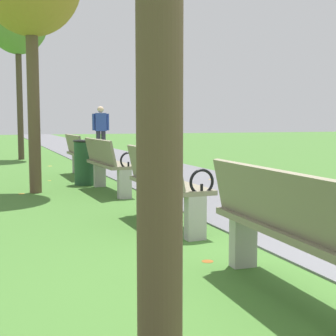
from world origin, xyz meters
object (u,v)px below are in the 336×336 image
pedestrian_walking (101,129)px  park_bench_4 (81,154)px  tree_3 (17,22)px  park_bench_3 (108,164)px  trash_bin (86,162)px  park_bench_2 (164,184)px  park_bench_1 (287,228)px

pedestrian_walking → park_bench_4: bearing=-107.5°
tree_3 → pedestrian_walking: tree_3 is taller
park_bench_3 → tree_3: (-0.90, 7.73, 3.65)m
pedestrian_walking → trash_bin: size_ratio=1.93×
tree_3 → pedestrian_walking: (2.38, -0.55, -3.21)m
park_bench_2 → pedestrian_walking: pedestrian_walking is taller
park_bench_2 → park_bench_4: same height
park_bench_1 → park_bench_3: (0.00, 5.24, 0.00)m
tree_3 → pedestrian_walking: 4.03m
park_bench_2 → tree_3: (-0.90, 10.51, 3.65)m
trash_bin → pedestrian_walking: bearing=75.0°
park_bench_3 → trash_bin: (-0.15, 1.14, -0.06)m
park_bench_2 → trash_bin: 3.93m
park_bench_3 → pedestrian_walking: 7.35m
park_bench_1 → park_bench_2: 2.46m
park_bench_1 → park_bench_3: size_ratio=1.00×
park_bench_1 → park_bench_3: 5.24m
park_bench_3 → trash_bin: park_bench_3 is taller
park_bench_3 → pedestrian_walking: bearing=78.4°
park_bench_3 → park_bench_2: bearing=-90.0°
park_bench_1 → trash_bin: (-0.15, 6.38, -0.06)m
pedestrian_walking → park_bench_3: bearing=-101.6°
park_bench_4 → trash_bin: park_bench_4 is taller
park_bench_4 → trash_bin: 1.38m
park_bench_1 → park_bench_4: (-0.00, 7.75, 0.00)m
park_bench_3 → tree_3: bearing=96.7°
park_bench_3 → trash_bin: size_ratio=1.93×
park_bench_1 → tree_3: (-0.90, 12.97, 3.65)m
tree_3 → trash_bin: 7.60m
park_bench_3 → pedestrian_walking: pedestrian_walking is taller
park_bench_2 → pedestrian_walking: size_ratio=0.99×
park_bench_2 → park_bench_4: (-0.00, 5.30, 0.00)m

